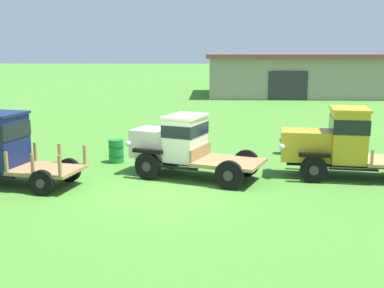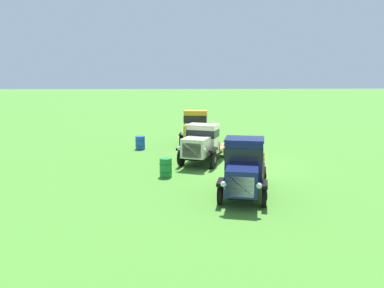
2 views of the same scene
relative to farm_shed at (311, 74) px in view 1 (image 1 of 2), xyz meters
The scene contains 6 objects.
ground_plane 32.47m from the farm_shed, 108.42° to the right, with size 240.00×240.00×0.00m, color #47842D.
farm_shed is the anchor object (origin of this frame).
vintage_truck_second_in_line 30.45m from the farm_shed, 109.11° to the right, with size 4.75×3.18×2.09m.
vintage_truck_midrow_center 29.10m from the farm_shed, 99.32° to the right, with size 5.08×2.40×2.34m.
oil_drum_beside_row 25.86m from the farm_shed, 103.09° to the right, with size 0.62×0.62×0.84m.
oil_drum_near_fence 29.73m from the farm_shed, 114.98° to the right, with size 0.58×0.58×0.88m.
Camera 1 is at (1.31, -13.70, 4.24)m, focal length 45.00 mm.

